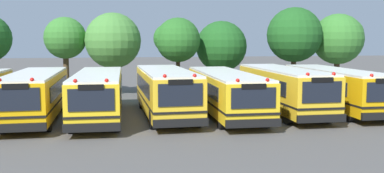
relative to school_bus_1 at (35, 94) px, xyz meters
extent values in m
plane|color=#514F4C|center=(6.83, 0.01, -1.38)|extent=(160.00, 160.00, 0.00)
cylinder|color=black|center=(-2.36, 3.18, -0.88)|extent=(0.29, 1.00, 1.00)
cube|color=#EAA80C|center=(0.00, 0.03, -0.02)|extent=(2.43, 9.36, 2.03)
cube|color=white|center=(0.00, 0.03, 1.05)|extent=(2.38, 9.17, 0.12)
cube|color=black|center=(0.04, -4.71, -0.85)|extent=(2.41, 0.18, 0.36)
cube|color=black|center=(0.04, -4.66, 0.35)|extent=(1.93, 0.08, 0.97)
cube|color=black|center=(1.20, 0.34, 0.31)|extent=(0.10, 7.29, 0.73)
cube|color=black|center=(-1.20, 0.32, 0.31)|extent=(0.10, 7.29, 0.73)
cube|color=black|center=(0.00, 0.03, -0.42)|extent=(2.46, 9.46, 0.10)
sphere|color=red|center=(0.68, -4.49, 1.15)|extent=(0.18, 0.18, 0.18)
cube|color=black|center=(0.04, -4.67, 0.89)|extent=(1.06, 0.09, 0.24)
cylinder|color=black|center=(1.06, -3.24, -0.88)|extent=(0.29, 1.00, 1.00)
cylinder|color=black|center=(-1.01, -3.25, -0.88)|extent=(0.29, 1.00, 1.00)
cylinder|color=black|center=(1.02, 2.91, -0.88)|extent=(0.29, 1.00, 1.00)
cylinder|color=black|center=(-1.06, 2.89, -0.88)|extent=(0.29, 1.00, 1.00)
cube|color=yellow|center=(3.27, -0.12, -0.04)|extent=(2.61, 10.15, 1.99)
cube|color=white|center=(3.27, -0.12, 1.01)|extent=(2.56, 9.95, 0.12)
cube|color=black|center=(3.14, -5.24, -0.85)|extent=(2.40, 0.22, 0.36)
cube|color=black|center=(3.14, -5.19, 0.32)|extent=(1.93, 0.11, 0.95)
cube|color=black|center=(4.47, 0.15, 0.28)|extent=(0.24, 7.87, 0.72)
cube|color=black|center=(2.08, 0.21, 0.28)|extent=(0.24, 7.87, 0.72)
cube|color=black|center=(3.27, -0.12, -0.44)|extent=(2.63, 10.25, 0.10)
sphere|color=red|center=(3.79, -5.03, 1.11)|extent=(0.18, 0.18, 0.18)
sphere|color=red|center=(2.50, -5.00, 1.11)|extent=(0.18, 0.18, 0.18)
cube|color=black|center=(3.14, -5.20, 0.85)|extent=(1.06, 0.11, 0.24)
cylinder|color=black|center=(4.22, -3.79, -0.88)|extent=(0.31, 1.01, 1.00)
cylinder|color=black|center=(2.14, -3.74, -0.88)|extent=(0.31, 1.01, 1.00)
cylinder|color=black|center=(4.39, 3.10, -0.88)|extent=(0.31, 1.01, 1.00)
cylinder|color=black|center=(2.32, 3.15, -0.88)|extent=(0.31, 1.01, 1.00)
cube|color=yellow|center=(6.89, -0.15, 0.02)|extent=(2.65, 9.48, 2.11)
cube|color=white|center=(6.89, -0.15, 1.14)|extent=(2.60, 9.29, 0.12)
cube|color=black|center=(6.99, -4.93, -0.85)|extent=(2.51, 0.21, 0.36)
cube|color=black|center=(6.99, -4.88, 0.40)|extent=(2.01, 0.10, 1.01)
cube|color=black|center=(8.14, 0.18, 0.36)|extent=(0.19, 7.36, 0.76)
cube|color=black|center=(5.64, 0.13, 0.36)|extent=(0.19, 7.36, 0.76)
cube|color=black|center=(6.89, -0.15, -0.40)|extent=(2.67, 9.58, 0.10)
sphere|color=red|center=(7.66, -4.70, 1.24)|extent=(0.18, 0.18, 0.18)
sphere|color=red|center=(6.31, -4.73, 1.24)|extent=(0.18, 0.18, 0.18)
cube|color=black|center=(6.99, -4.89, 0.98)|extent=(1.11, 0.10, 0.24)
cylinder|color=black|center=(8.05, -3.44, -0.88)|extent=(0.30, 1.01, 1.00)
cylinder|color=black|center=(5.88, -3.49, -0.88)|extent=(0.30, 1.01, 1.00)
cylinder|color=black|center=(7.92, 2.79, -0.88)|extent=(0.30, 1.01, 1.00)
cylinder|color=black|center=(5.75, 2.74, -0.88)|extent=(0.30, 1.01, 1.00)
cube|color=yellow|center=(10.28, -0.22, -0.07)|extent=(2.74, 10.68, 1.92)
cube|color=white|center=(10.28, -0.22, 0.95)|extent=(2.68, 10.47, 0.12)
cube|color=black|center=(10.15, -5.60, -0.85)|extent=(2.55, 0.22, 0.36)
cube|color=black|center=(10.16, -5.55, 0.28)|extent=(2.05, 0.11, 0.92)
cube|color=black|center=(11.55, 0.05, 0.24)|extent=(0.23, 8.29, 0.69)
cube|color=black|center=(9.02, 0.11, 0.24)|extent=(0.23, 8.29, 0.69)
cube|color=black|center=(10.28, -0.22, -0.45)|extent=(2.77, 10.79, 0.10)
sphere|color=red|center=(10.84, -5.40, 1.05)|extent=(0.18, 0.18, 0.18)
sphere|color=red|center=(9.47, -5.37, 1.05)|extent=(0.18, 0.18, 0.18)
cube|color=black|center=(10.16, -5.56, 0.79)|extent=(1.12, 0.11, 0.24)
cylinder|color=black|center=(11.29, -4.16, -0.88)|extent=(0.30, 1.01, 1.00)
cylinder|color=black|center=(9.08, -4.11, -0.88)|extent=(0.30, 1.01, 1.00)
cylinder|color=black|center=(11.47, 3.26, -0.88)|extent=(0.30, 1.01, 1.00)
cylinder|color=black|center=(9.25, 3.32, -0.88)|extent=(0.30, 1.01, 1.00)
cube|color=yellow|center=(13.72, -0.24, 0.02)|extent=(2.48, 9.58, 2.10)
cube|color=white|center=(13.72, -0.24, 1.13)|extent=(2.43, 9.39, 0.12)
cube|color=black|center=(13.68, -5.09, -0.85)|extent=(2.44, 0.18, 0.36)
cube|color=black|center=(13.68, -5.04, 0.40)|extent=(1.96, 0.08, 1.01)
cube|color=black|center=(14.94, 0.05, 0.36)|extent=(0.11, 7.45, 0.76)
cube|color=black|center=(12.51, 0.07, 0.36)|extent=(0.11, 7.45, 0.76)
cube|color=black|center=(13.72, -0.24, -0.40)|extent=(2.51, 9.68, 0.10)
sphere|color=red|center=(14.33, -4.88, 1.23)|extent=(0.18, 0.18, 0.18)
sphere|color=red|center=(13.02, -4.86, 1.23)|extent=(0.18, 0.18, 0.18)
cube|color=black|center=(13.68, -5.05, 0.97)|extent=(1.08, 0.09, 0.24)
cylinder|color=black|center=(14.74, -3.63, -0.88)|extent=(0.29, 1.00, 1.00)
cylinder|color=black|center=(12.64, -3.61, -0.88)|extent=(0.29, 1.00, 1.00)
cylinder|color=black|center=(14.81, 2.73, -0.88)|extent=(0.29, 1.00, 1.00)
cylinder|color=black|center=(12.70, 2.75, -0.88)|extent=(0.29, 1.00, 1.00)
cube|color=#EAA80C|center=(17.15, 0.04, -0.03)|extent=(2.64, 10.10, 1.99)
cube|color=white|center=(17.15, 0.04, 1.02)|extent=(2.59, 9.89, 0.12)
cube|color=black|center=(18.36, 0.31, 0.28)|extent=(0.25, 7.83, 0.72)
cube|color=black|center=(15.95, 0.37, 0.28)|extent=(0.25, 7.83, 0.72)
cube|color=black|center=(17.15, 0.04, -0.43)|extent=(2.67, 10.20, 0.10)
sphere|color=red|center=(16.36, -4.81, 1.12)|extent=(0.18, 0.18, 0.18)
cylinder|color=black|center=(16.00, -3.55, -0.88)|extent=(0.31, 1.01, 1.00)
cylinder|color=black|center=(18.28, 3.23, -0.88)|extent=(0.31, 1.01, 1.00)
cylinder|color=black|center=(16.19, 3.28, -0.88)|extent=(0.31, 1.01, 1.00)
cylinder|color=#4C3823|center=(0.47, 10.53, 0.20)|extent=(0.43, 0.43, 3.16)
sphere|color=#387A2D|center=(0.47, 10.53, 2.98)|extent=(3.20, 3.20, 3.20)
sphere|color=#387A2D|center=(0.18, 10.42, 3.02)|extent=(1.83, 1.83, 1.83)
cylinder|color=#4C3823|center=(4.08, 9.72, -0.10)|extent=(0.30, 0.30, 2.56)
sphere|color=#478438|center=(4.08, 9.72, 2.78)|extent=(4.26, 4.26, 4.26)
sphere|color=#478438|center=(4.25, 9.45, 2.86)|extent=(2.38, 2.38, 2.38)
cylinder|color=#4C3823|center=(8.83, 8.04, 0.10)|extent=(0.31, 0.31, 2.96)
sphere|color=#286623|center=(8.83, 8.04, 2.83)|extent=(3.32, 3.32, 3.32)
sphere|color=#286623|center=(8.09, 8.27, 2.95)|extent=(2.15, 2.15, 2.15)
cylinder|color=#4C3823|center=(12.52, 9.45, -0.29)|extent=(0.37, 0.37, 2.18)
sphere|color=#1E561E|center=(12.52, 9.45, 2.31)|extent=(4.03, 4.03, 4.03)
sphere|color=#1E561E|center=(12.97, 9.09, 2.70)|extent=(2.23, 2.23, 2.23)
cylinder|color=#4C3823|center=(18.39, 8.84, 0.10)|extent=(0.42, 0.42, 2.97)
sphere|color=#1E561E|center=(18.39, 8.84, 3.24)|extent=(4.40, 4.40, 4.40)
sphere|color=#1E561E|center=(17.64, 8.82, 3.01)|extent=(2.62, 2.62, 2.62)
cylinder|color=#4C3823|center=(22.28, 8.99, -0.02)|extent=(0.44, 0.44, 2.72)
sphere|color=#387A2D|center=(22.28, 8.99, 2.90)|extent=(4.16, 4.16, 4.16)
sphere|color=#387A2D|center=(23.07, 8.72, 3.36)|extent=(2.37, 2.37, 2.37)
camera|label=1|loc=(4.12, -23.26, 2.84)|focal=39.60mm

